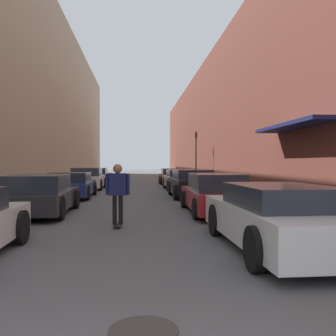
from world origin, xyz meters
name	(u,v)px	position (x,y,z in m)	size (l,w,h in m)	color
ground	(133,187)	(0.00, 24.24, 0.00)	(133.30, 133.30, 0.00)	#515154
curb_strip_left	(75,182)	(-4.86, 30.30, 0.06)	(1.80, 60.59, 0.12)	gray
curb_strip_right	(191,182)	(4.86, 30.30, 0.06)	(1.80, 60.59, 0.12)	gray
building_row_left	(39,98)	(-7.76, 30.29, 7.01)	(4.90, 60.59, 14.02)	tan
building_row_right	(225,124)	(7.76, 30.29, 5.02)	(4.90, 60.59, 10.04)	brown
parked_car_left_1	(40,195)	(-2.93, 11.07, 0.63)	(2.04, 4.60, 1.29)	#232326
parked_car_left_2	(71,185)	(-2.93, 16.88, 0.59)	(2.09, 4.52, 1.21)	navy
parked_car_left_3	(87,179)	(-2.87, 22.50, 0.65)	(2.05, 4.13, 1.35)	silver
parked_car_left_4	(96,176)	(-2.90, 28.05, 0.61)	(1.90, 4.11, 1.27)	#232326
parked_car_right_0	(276,217)	(2.88, 5.61, 0.63)	(1.92, 4.72, 1.26)	silver
parked_car_right_1	(215,194)	(2.82, 10.92, 0.63)	(1.88, 4.72, 1.32)	maroon
parked_car_right_2	(192,184)	(2.88, 16.64, 0.66)	(2.01, 4.47, 1.35)	black
parked_car_right_3	(180,180)	(2.91, 21.89, 0.61)	(1.87, 4.38, 1.24)	silver
parked_car_right_4	(172,176)	(2.95, 27.62, 0.60)	(1.90, 4.00, 1.23)	maroon
skateboarder	(118,188)	(-0.29, 8.47, 1.01)	(0.63, 0.78, 1.64)	black
manhole_cover	(143,331)	(0.27, 2.34, 0.01)	(0.70, 0.70, 0.02)	#332D28
traffic_light	(196,152)	(4.64, 26.29, 2.48)	(0.16, 0.22, 3.87)	#2D2D2D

